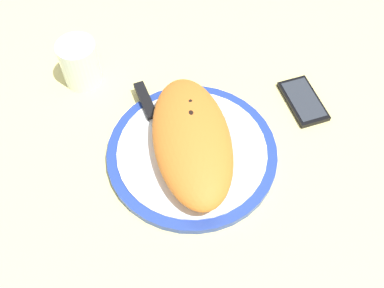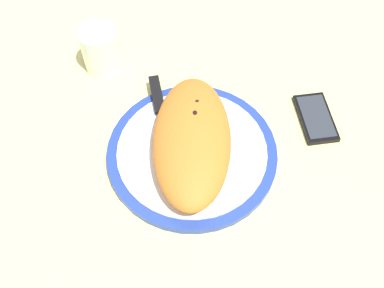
% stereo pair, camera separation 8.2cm
% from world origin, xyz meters
% --- Properties ---
extents(ground_plane, '(1.50, 1.50, 0.03)m').
position_xyz_m(ground_plane, '(0.00, 0.00, -0.01)').
color(ground_plane, '#E5D684').
extents(plate, '(0.31, 0.31, 0.02)m').
position_xyz_m(plate, '(0.00, 0.00, 0.01)').
color(plate, '#233D99').
rests_on(plate, ground_plane).
extents(calzone, '(0.29, 0.16, 0.06)m').
position_xyz_m(calzone, '(-0.00, -0.00, 0.05)').
color(calzone, orange).
rests_on(calzone, plate).
extents(fork, '(0.17, 0.04, 0.00)m').
position_xyz_m(fork, '(0.00, -0.07, 0.02)').
color(fork, silver).
rests_on(fork, plate).
extents(knife, '(0.22, 0.09, 0.01)m').
position_xyz_m(knife, '(0.08, 0.07, 0.02)').
color(knife, silver).
rests_on(knife, plate).
extents(smartphone, '(0.12, 0.09, 0.01)m').
position_xyz_m(smartphone, '(0.11, -0.22, 0.01)').
color(smartphone, black).
rests_on(smartphone, ground_plane).
extents(water_glass, '(0.08, 0.08, 0.09)m').
position_xyz_m(water_glass, '(0.20, 0.21, 0.04)').
color(water_glass, silver).
rests_on(water_glass, ground_plane).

